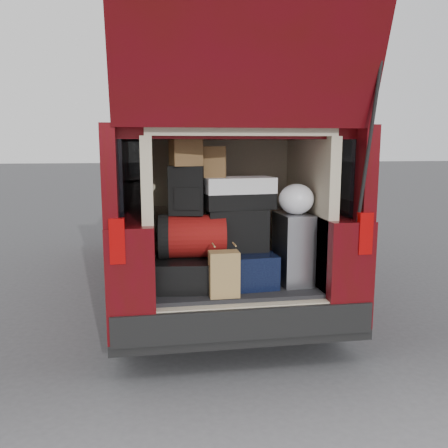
{
  "coord_description": "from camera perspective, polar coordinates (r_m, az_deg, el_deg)",
  "views": [
    {
      "loc": [
        -0.66,
        -3.43,
        1.64
      ],
      "look_at": [
        -0.07,
        0.2,
        1.02
      ],
      "focal_mm": 38.0,
      "sensor_mm": 36.0,
      "label": 1
    }
  ],
  "objects": [
    {
      "name": "silver_roller",
      "position": [
        3.79,
        8.31,
        -2.92
      ],
      "size": [
        0.25,
        0.39,
        0.56
      ],
      "primitive_type": "cube",
      "rotation": [
        0.0,
        0.0,
        0.06
      ],
      "color": "silver",
      "rests_on": "load_floor"
    },
    {
      "name": "backpack",
      "position": [
        3.63,
        -4.54,
        4.05
      ],
      "size": [
        0.29,
        0.21,
        0.37
      ],
      "primitive_type": "cube",
      "rotation": [
        0.0,
        0.0,
        -0.2
      ],
      "color": "black",
      "rests_on": "red_duffel"
    },
    {
      "name": "minivan",
      "position": [
        5.38,
        -2.14,
        1.74
      ],
      "size": [
        1.9,
        5.35,
        2.77
      ],
      "color": "black",
      "rests_on": "ground"
    },
    {
      "name": "grocery_sack_upper",
      "position": [
        3.73,
        -1.61,
        7.5
      ],
      "size": [
        0.27,
        0.24,
        0.24
      ],
      "primitive_type": "cube",
      "rotation": [
        0.0,
        0.0,
        -0.19
      ],
      "color": "brown",
      "rests_on": "twotone_duffel"
    },
    {
      "name": "grocery_sack_lower",
      "position": [
        3.62,
        -4.64,
        8.57
      ],
      "size": [
        0.25,
        0.22,
        0.2
      ],
      "primitive_type": "cube",
      "rotation": [
        0.0,
        0.0,
        0.2
      ],
      "color": "brown",
      "rests_on": "backpack"
    },
    {
      "name": "navy_hardshell",
      "position": [
        3.8,
        1.82,
        -5.12
      ],
      "size": [
        0.53,
        0.63,
        0.26
      ],
      "primitive_type": "cube",
      "rotation": [
        0.0,
        0.0,
        0.07
      ],
      "color": "black",
      "rests_on": "load_floor"
    },
    {
      "name": "black_hardshell",
      "position": [
        3.74,
        -5.0,
        -5.68
      ],
      "size": [
        0.47,
        0.61,
        0.23
      ],
      "primitive_type": "cube",
      "rotation": [
        0.0,
        0.0,
        -0.11
      ],
      "color": "black",
      "rests_on": "load_floor"
    },
    {
      "name": "red_duffel",
      "position": [
        3.67,
        -3.85,
        -1.45
      ],
      "size": [
        0.53,
        0.37,
        0.33
      ],
      "primitive_type": "cube",
      "rotation": [
        0.0,
        0.0,
        -0.07
      ],
      "color": "maroon",
      "rests_on": "black_hardshell"
    },
    {
      "name": "plastic_bag_right",
      "position": [
        3.69,
        8.7,
        2.98
      ],
      "size": [
        0.3,
        0.29,
        0.24
      ],
      "primitive_type": "ellipsoid",
      "rotation": [
        0.0,
        0.0,
        -0.14
      ],
      "color": "white",
      "rests_on": "silver_roller"
    },
    {
      "name": "kraft_bag",
      "position": [
        3.45,
        -0.01,
        -6.03
      ],
      "size": [
        0.22,
        0.14,
        0.33
      ],
      "primitive_type": "cube",
      "rotation": [
        0.0,
        0.0,
        0.01
      ],
      "color": "#AB894D",
      "rests_on": "load_floor"
    },
    {
      "name": "twotone_duffel",
      "position": [
        3.73,
        1.74,
        3.77
      ],
      "size": [
        0.57,
        0.34,
        0.24
      ],
      "primitive_type": "cube",
      "rotation": [
        0.0,
        0.0,
        0.11
      ],
      "color": "silver",
      "rests_on": "black_soft_case"
    },
    {
      "name": "load_floor",
      "position": [
        4.01,
        0.78,
        -10.4
      ],
      "size": [
        1.24,
        1.05,
        0.55
      ],
      "primitive_type": "cube",
      "color": "black",
      "rests_on": "ground"
    },
    {
      "name": "ground",
      "position": [
        3.86,
        1.51,
        -15.61
      ],
      "size": [
        80.0,
        80.0,
        0.0
      ],
      "primitive_type": "plane",
      "color": "#3B3B3D",
      "rests_on": "ground"
    },
    {
      "name": "black_soft_case",
      "position": [
        3.76,
        1.59,
        -0.64
      ],
      "size": [
        0.47,
        0.28,
        0.33
      ],
      "primitive_type": "cube",
      "rotation": [
        0.0,
        0.0,
        -0.01
      ],
      "color": "black",
      "rests_on": "navy_hardshell"
    }
  ]
}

